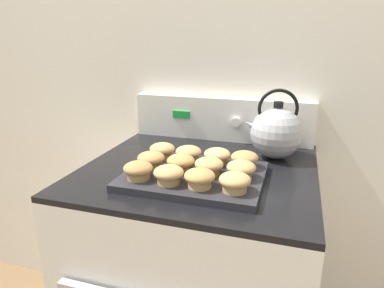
# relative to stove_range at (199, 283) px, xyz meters

# --- Properties ---
(wall_back) EXTENTS (8.00, 0.05, 2.40)m
(wall_back) POSITION_rel_stove_range_xyz_m (0.00, 0.38, 0.74)
(wall_back) COLOR silver
(wall_back) RESTS_ON ground_plane
(stove_range) EXTENTS (0.74, 0.73, 0.93)m
(stove_range) POSITION_rel_stove_range_xyz_m (0.00, 0.00, 0.00)
(stove_range) COLOR white
(stove_range) RESTS_ON ground_plane
(control_panel) EXTENTS (0.73, 0.07, 0.17)m
(control_panel) POSITION_rel_stove_range_xyz_m (0.00, 0.32, 0.55)
(control_panel) COLOR white
(control_panel) RESTS_ON stove_range
(muffin_pan) EXTENTS (0.41, 0.31, 0.02)m
(muffin_pan) POSITION_rel_stove_range_xyz_m (0.01, -0.11, 0.47)
(muffin_pan) COLOR #28282D
(muffin_pan) RESTS_ON stove_range
(muffin_r0_c0) EXTENTS (0.08, 0.08, 0.05)m
(muffin_r0_c0) POSITION_rel_stove_range_xyz_m (-0.12, -0.20, 0.51)
(muffin_r0_c0) COLOR tan
(muffin_r0_c0) RESTS_ON muffin_pan
(muffin_r0_c1) EXTENTS (0.08, 0.08, 0.05)m
(muffin_r0_c1) POSITION_rel_stove_range_xyz_m (-0.03, -0.20, 0.51)
(muffin_r0_c1) COLOR tan
(muffin_r0_c1) RESTS_ON muffin_pan
(muffin_r0_c2) EXTENTS (0.08, 0.08, 0.05)m
(muffin_r0_c2) POSITION_rel_stove_range_xyz_m (0.06, -0.20, 0.51)
(muffin_r0_c2) COLOR tan
(muffin_r0_c2) RESTS_ON muffin_pan
(muffin_r0_c3) EXTENTS (0.08, 0.08, 0.05)m
(muffin_r0_c3) POSITION_rel_stove_range_xyz_m (0.15, -0.20, 0.51)
(muffin_r0_c3) COLOR tan
(muffin_r0_c3) RESTS_ON muffin_pan
(muffin_r1_c0) EXTENTS (0.08, 0.08, 0.05)m
(muffin_r1_c0) POSITION_rel_stove_range_xyz_m (-0.12, -0.11, 0.51)
(muffin_r1_c0) COLOR #A37A4C
(muffin_r1_c0) RESTS_ON muffin_pan
(muffin_r1_c1) EXTENTS (0.08, 0.08, 0.05)m
(muffin_r1_c1) POSITION_rel_stove_range_xyz_m (-0.03, -0.10, 0.51)
(muffin_r1_c1) COLOR #A37A4C
(muffin_r1_c1) RESTS_ON muffin_pan
(muffin_r1_c2) EXTENTS (0.08, 0.08, 0.05)m
(muffin_r1_c2) POSITION_rel_stove_range_xyz_m (0.06, -0.11, 0.51)
(muffin_r1_c2) COLOR olive
(muffin_r1_c2) RESTS_ON muffin_pan
(muffin_r1_c3) EXTENTS (0.08, 0.08, 0.05)m
(muffin_r1_c3) POSITION_rel_stove_range_xyz_m (0.15, -0.10, 0.51)
(muffin_r1_c3) COLOR tan
(muffin_r1_c3) RESTS_ON muffin_pan
(muffin_r2_c0) EXTENTS (0.08, 0.08, 0.05)m
(muffin_r2_c0) POSITION_rel_stove_range_xyz_m (-0.13, -0.01, 0.51)
(muffin_r2_c0) COLOR tan
(muffin_r2_c0) RESTS_ON muffin_pan
(muffin_r2_c1) EXTENTS (0.08, 0.08, 0.05)m
(muffin_r2_c1) POSITION_rel_stove_range_xyz_m (-0.03, -0.02, 0.51)
(muffin_r2_c1) COLOR tan
(muffin_r2_c1) RESTS_ON muffin_pan
(muffin_r2_c2) EXTENTS (0.08, 0.08, 0.05)m
(muffin_r2_c2) POSITION_rel_stove_range_xyz_m (0.06, -0.01, 0.51)
(muffin_r2_c2) COLOR tan
(muffin_r2_c2) RESTS_ON muffin_pan
(muffin_r2_c3) EXTENTS (0.08, 0.08, 0.05)m
(muffin_r2_c3) POSITION_rel_stove_range_xyz_m (0.15, -0.02, 0.51)
(muffin_r2_c3) COLOR #A37A4C
(muffin_r2_c3) RESTS_ON muffin_pan
(tea_kettle) EXTENTS (0.21, 0.18, 0.24)m
(tea_kettle) POSITION_rel_stove_range_xyz_m (0.23, 0.16, 0.56)
(tea_kettle) COLOR #ADAFB5
(tea_kettle) RESTS_ON stove_range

